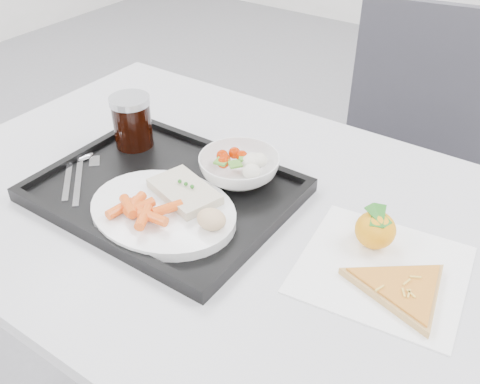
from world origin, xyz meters
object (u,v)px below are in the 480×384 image
Objects in this scene: chair at (402,151)px; tangerine at (375,230)px; cola_glass at (132,121)px; dinner_plate at (163,212)px; pizza_slice at (403,289)px; salad_bowl at (239,168)px; tray at (165,192)px; table at (226,231)px.

chair is 12.42× the size of tangerine.
chair reaches higher than cola_glass.
chair is at bearing 78.97° from dinner_plate.
tangerine reaches higher than pizza_slice.
dinner_plate is at bearing -103.88° from salad_bowl.
tray is (-0.21, -0.76, 0.22)m from chair.
chair is 8.61× the size of cola_glass.
tangerine is at bearing 0.01° from cola_glass.
chair is 0.82m from pizza_slice.
dinner_plate is at bearing -35.41° from cola_glass.
cola_glass is (-0.21, 0.15, 0.05)m from dinner_plate.
dinner_plate is 0.18m from salad_bowl.
salad_bowl is (-0.01, 0.06, 0.11)m from table.
dinner_plate is 0.36m from tangerine.
chair is 4.08× the size of pizza_slice.
pizza_slice reaches higher than table.
table is 1.29× the size of chair.
tray is 0.19m from cola_glass.
tray is 1.98× the size of pizza_slice.
dinner_plate is 1.19× the size of pizza_slice.
dinner_plate is (-0.16, -0.82, 0.24)m from chair.
tray reaches higher than table.
salad_bowl reaches higher than table.
salad_bowl is at bearing 165.10° from pizza_slice.
table is at bearing 62.38° from dinner_plate.
pizza_slice is at bearing -6.97° from cola_glass.
salad_bowl is 0.25m from cola_glass.
tangerine is (0.28, -0.02, -0.00)m from salad_bowl.
pizza_slice is (0.36, -0.10, -0.03)m from salad_bowl.
chair is at bearing 79.72° from salad_bowl.
salad_bowl is at bearing 76.12° from dinner_plate.
table is 0.12m from salad_bowl.
tangerine is at bearing -76.27° from chair.
tray is at bearing -130.46° from salad_bowl.
table is 4.44× the size of dinner_plate.
dinner_plate is at bearing -101.03° from chair.
chair reaches higher than tray.
cola_glass reaches higher than pizza_slice.
dinner_plate is 1.78× the size of salad_bowl.
salad_bowl is (0.04, 0.17, 0.01)m from dinner_plate.
dinner_plate is at bearing -155.34° from tangerine.
tangerine is (0.16, -0.67, 0.25)m from chair.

